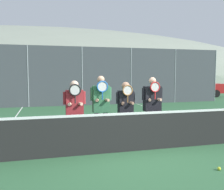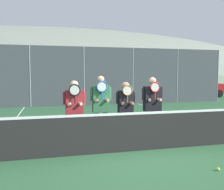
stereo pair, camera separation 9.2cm
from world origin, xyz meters
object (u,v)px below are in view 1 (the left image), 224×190
Objects in this scene: player_center_right at (126,107)px; car_left_of_center at (66,88)px; player_leftmost at (75,108)px; tennis_ball_on_court at (219,169)px; player_rightmost at (152,104)px; car_right_of_center at (193,86)px; car_center at (134,86)px; player_center_left at (101,105)px.

car_left_of_center is at bearing 93.75° from player_center_right.
player_leftmost is 25.46× the size of tennis_ball_on_court.
tennis_ball_on_court is at bearing -41.69° from player_leftmost.
tennis_ball_on_court is (0.43, -2.29, -1.03)m from player_rightmost.
car_right_of_center is at bearing 59.01° from tennis_ball_on_court.
player_center_right is at bearing -86.25° from car_left_of_center.
player_rightmost is 2.55m from tennis_ball_on_court.
car_center is at bearing 72.52° from player_rightmost.
car_left_of_center is at bearing -179.24° from car_right_of_center.
car_right_of_center is 16.53m from tennis_ball_on_court.
car_right_of_center is (8.93, 11.86, -0.18)m from player_rightmost.
player_leftmost reaches higher than tennis_ball_on_court.
player_center_right is at bearing 6.73° from player_center_left.
car_center is at bearing 63.48° from player_leftmost.
player_rightmost is at bearing -82.66° from car_left_of_center.
car_right_of_center is (9.68, 11.76, -0.11)m from player_center_right.
player_center_right is 0.76m from player_rightmost.
car_left_of_center reaches higher than tennis_ball_on_court.
car_right_of_center is (5.24, 0.15, -0.07)m from car_center.
player_leftmost reaches higher than player_center_right.
car_left_of_center is 10.44m from car_right_of_center.
player_rightmost reaches higher than car_right_of_center.
player_center_left reaches higher than player_leftmost.
player_rightmost is at bearing 100.50° from tennis_ball_on_court.
car_right_of_center is at bearing 46.93° from player_leftmost.
tennis_ball_on_court is at bearing -79.50° from player_rightmost.
player_center_right is 0.37× the size of car_left_of_center.
player_rightmost reaches higher than car_left_of_center.
car_left_of_center is 0.98× the size of car_right_of_center.
player_center_left reaches higher than car_left_of_center.
player_center_left is 3.16m from tennis_ball_on_court.
player_center_left reaches higher than player_rightmost.
player_center_left reaches higher than tennis_ball_on_court.
player_center_right is 0.40× the size of car_center.
player_rightmost reaches higher than player_center_right.
car_center is at bearing -178.34° from car_right_of_center.
player_leftmost is at bearing -116.52° from car_center.
player_rightmost is 11.82m from car_left_of_center.
player_leftmost is 0.37× the size of car_right_of_center.
car_right_of_center is at bearing 0.76° from car_left_of_center.
car_right_of_center reaches higher than player_center_right.
player_leftmost is at bearing -179.29° from player_center_left.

